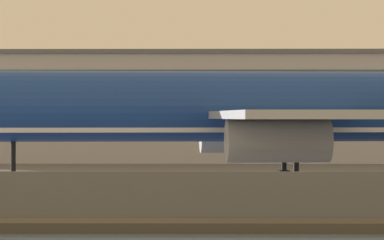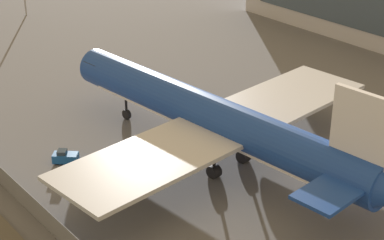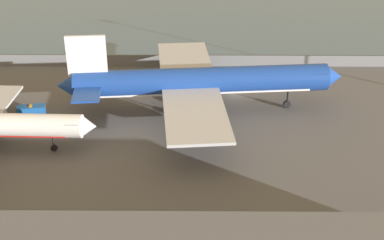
# 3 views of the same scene
# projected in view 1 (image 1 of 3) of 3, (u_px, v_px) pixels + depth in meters

# --- Properties ---
(ground_plane) EXTENTS (500.00, 500.00, 0.00)m
(ground_plane) POSITION_uv_depth(u_px,v_px,m) (146.00, 200.00, 75.45)
(ground_plane) COLOR #565659
(shoreline_seawall) EXTENTS (320.00, 3.00, 0.50)m
(shoreline_seawall) POSITION_uv_depth(u_px,v_px,m) (123.00, 225.00, 54.95)
(shoreline_seawall) COLOR #474238
(shoreline_seawall) RESTS_ON ground
(perimeter_fence) EXTENTS (280.00, 0.10, 2.69)m
(perimeter_fence) POSITION_uv_depth(u_px,v_px,m) (129.00, 197.00, 59.44)
(perimeter_fence) COLOR slate
(perimeter_fence) RESTS_ON ground
(cargo_jet_blue) EXTENTS (54.92, 47.33, 16.07)m
(cargo_jet_blue) POSITION_uv_depth(u_px,v_px,m) (255.00, 109.00, 83.02)
(cargo_jet_blue) COLOR #193D93
(cargo_jet_blue) RESTS_ON ground
(baggage_tug) EXTENTS (3.34, 3.44, 1.80)m
(baggage_tug) POSITION_uv_depth(u_px,v_px,m) (72.00, 195.00, 68.20)
(baggage_tug) COLOR #19519E
(baggage_tug) RESTS_ON ground
(terminal_building) EXTENTS (116.18, 21.19, 13.71)m
(terminal_building) POSITION_uv_depth(u_px,v_px,m) (314.00, 107.00, 143.73)
(terminal_building) COLOR #B2B2B7
(terminal_building) RESTS_ON ground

